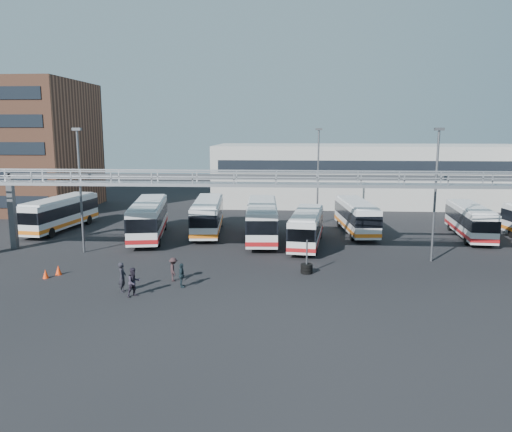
# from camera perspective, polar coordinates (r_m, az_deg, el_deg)

# --- Properties ---
(ground) EXTENTS (140.00, 140.00, 0.00)m
(ground) POSITION_cam_1_polar(r_m,az_deg,el_deg) (32.85, 2.01, -8.00)
(ground) COLOR black
(ground) RESTS_ON ground
(gantry) EXTENTS (51.40, 5.15, 7.10)m
(gantry) POSITION_cam_1_polar(r_m,az_deg,el_deg) (37.42, 2.35, 2.84)
(gantry) COLOR #989BA1
(gantry) RESTS_ON ground
(apartment_building) EXTENTS (18.00, 15.00, 16.00)m
(apartment_building) POSITION_cam_1_polar(r_m,az_deg,el_deg) (70.55, -26.10, 7.19)
(apartment_building) COLOR brown
(apartment_building) RESTS_ON ground
(warehouse) EXTENTS (42.00, 14.00, 8.00)m
(warehouse) POSITION_cam_1_polar(r_m,az_deg,el_deg) (70.40, 12.88, 4.67)
(warehouse) COLOR #9E9E99
(warehouse) RESTS_ON ground
(light_pole_left) EXTENTS (0.70, 0.35, 10.21)m
(light_pole_left) POSITION_cam_1_polar(r_m,az_deg,el_deg) (42.98, -19.46, 3.50)
(light_pole_left) COLOR #4C4F54
(light_pole_left) RESTS_ON ground
(light_pole_mid) EXTENTS (0.70, 0.35, 10.21)m
(light_pole_mid) POSITION_cam_1_polar(r_m,az_deg,el_deg) (40.06, 19.84, 3.05)
(light_pole_mid) COLOR #4C4F54
(light_pole_mid) RESTS_ON ground
(light_pole_back) EXTENTS (0.70, 0.35, 10.21)m
(light_pole_back) POSITION_cam_1_polar(r_m,az_deg,el_deg) (53.52, 7.11, 5.13)
(light_pole_back) COLOR #4C4F54
(light_pole_back) RESTS_ON ground
(bus_0) EXTENTS (3.80, 11.17, 3.33)m
(bus_0) POSITION_cam_1_polar(r_m,az_deg,el_deg) (53.91, -21.51, 0.39)
(bus_0) COLOR silver
(bus_0) RESTS_ON ground
(bus_2) EXTENTS (4.58, 11.82, 3.50)m
(bus_2) POSITION_cam_1_polar(r_m,az_deg,el_deg) (47.64, -12.19, -0.19)
(bus_2) COLOR silver
(bus_2) RESTS_ON ground
(bus_3) EXTENTS (3.50, 11.14, 3.33)m
(bus_3) POSITION_cam_1_polar(r_m,az_deg,el_deg) (49.01, -5.55, 0.15)
(bus_3) COLOR silver
(bus_3) RESTS_ON ground
(bus_4) EXTENTS (3.28, 11.69, 3.52)m
(bus_4) POSITION_cam_1_polar(r_m,az_deg,el_deg) (45.84, 0.68, -0.35)
(bus_4) COLOR silver
(bus_4) RESTS_ON ground
(bus_5) EXTENTS (3.52, 10.27, 3.05)m
(bus_5) POSITION_cam_1_polar(r_m,az_deg,el_deg) (43.76, 5.80, -1.24)
(bus_5) COLOR silver
(bus_5) RESTS_ON ground
(bus_6) EXTENTS (3.30, 10.57, 3.16)m
(bus_6) POSITION_cam_1_polar(r_m,az_deg,el_deg) (49.89, 11.38, 0.06)
(bus_6) COLOR silver
(bus_6) RESTS_ON ground
(bus_8) EXTENTS (3.19, 10.29, 3.08)m
(bus_8) POSITION_cam_1_polar(r_m,az_deg,el_deg) (50.95, 23.26, -0.40)
(bus_8) COLOR silver
(bus_8) RESTS_ON ground
(pedestrian_a) EXTENTS (0.53, 0.74, 1.90)m
(pedestrian_a) POSITION_cam_1_polar(r_m,az_deg,el_deg) (32.55, -15.04, -6.77)
(pedestrian_a) COLOR black
(pedestrian_a) RESTS_ON ground
(pedestrian_b) EXTENTS (1.10, 1.11, 1.81)m
(pedestrian_b) POSITION_cam_1_polar(r_m,az_deg,el_deg) (31.51, -13.79, -7.35)
(pedestrian_b) COLOR #292330
(pedestrian_b) RESTS_ON ground
(pedestrian_c) EXTENTS (0.88, 1.17, 1.62)m
(pedestrian_c) POSITION_cam_1_polar(r_m,az_deg,el_deg) (34.12, -9.41, -6.03)
(pedestrian_c) COLOR black
(pedestrian_c) RESTS_ON ground
(pedestrian_d) EXTENTS (0.54, 0.98, 1.59)m
(pedestrian_d) POSITION_cam_1_polar(r_m,az_deg,el_deg) (32.71, -8.50, -6.73)
(pedestrian_d) COLOR #1B2A31
(pedestrian_d) RESTS_ON ground
(cone_left) EXTENTS (0.45, 0.45, 0.63)m
(cone_left) POSITION_cam_1_polar(r_m,az_deg,el_deg) (37.30, -22.92, -6.10)
(cone_left) COLOR #F1390D
(cone_left) RESTS_ON ground
(cone_right) EXTENTS (0.50, 0.50, 0.70)m
(cone_right) POSITION_cam_1_polar(r_m,az_deg,el_deg) (37.84, -21.65, -5.75)
(cone_right) COLOR #F1390D
(cone_right) RESTS_ON ground
(tire_stack) EXTENTS (0.85, 0.85, 2.42)m
(tire_stack) POSITION_cam_1_polar(r_m,az_deg,el_deg) (35.71, 5.80, -5.89)
(tire_stack) COLOR black
(tire_stack) RESTS_ON ground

